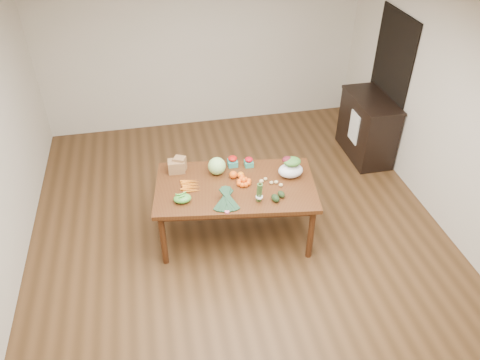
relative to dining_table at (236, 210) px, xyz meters
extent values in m
plane|color=#54371D|center=(0.04, -0.14, -0.38)|extent=(6.00, 6.00, 0.00)
cube|color=white|center=(0.04, -0.14, 2.33)|extent=(5.00, 6.00, 0.02)
cube|color=beige|center=(0.04, 2.86, 0.98)|extent=(5.00, 0.02, 2.70)
cube|color=beige|center=(2.54, -0.14, 0.98)|extent=(0.02, 6.00, 2.70)
cube|color=#4D2B12|center=(0.00, 0.00, 0.00)|extent=(1.93, 1.26, 0.75)
cube|color=black|center=(2.52, 1.46, 0.68)|extent=(0.02, 1.00, 2.10)
cube|color=black|center=(2.26, 1.35, 0.10)|extent=(0.52, 1.02, 0.94)
cube|color=white|center=(2.00, 1.26, 0.18)|extent=(0.02, 0.28, 0.45)
sphere|color=#A2D279|center=(-0.16, 0.27, 0.48)|extent=(0.21, 0.21, 0.21)
sphere|color=orange|center=(0.00, 0.14, 0.42)|extent=(0.09, 0.09, 0.09)
sphere|color=orange|center=(0.09, 0.13, 0.41)|extent=(0.08, 0.08, 0.08)
sphere|color=#E7530E|center=(0.09, 0.10, 0.41)|extent=(0.07, 0.07, 0.07)
ellipsoid|color=#56AE3A|center=(-0.62, -0.17, 0.42)|extent=(0.19, 0.15, 0.09)
ellipsoid|color=#DAC57E|center=(0.30, -0.01, 0.40)|extent=(0.05, 0.05, 0.05)
ellipsoid|color=#D0B778|center=(0.41, -0.06, 0.39)|extent=(0.05, 0.04, 0.04)
ellipsoid|color=#D9C17D|center=(0.46, -0.06, 0.40)|extent=(0.05, 0.04, 0.04)
ellipsoid|color=tan|center=(0.36, 0.02, 0.39)|extent=(0.05, 0.04, 0.04)
ellipsoid|color=tan|center=(0.50, -0.13, 0.40)|extent=(0.05, 0.04, 0.04)
ellipsoid|color=black|center=(0.37, -0.36, 0.41)|extent=(0.11, 0.13, 0.08)
ellipsoid|color=black|center=(0.45, -0.31, 0.41)|extent=(0.10, 0.12, 0.07)
camera|label=1|loc=(-0.81, -4.14, 3.59)|focal=35.00mm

